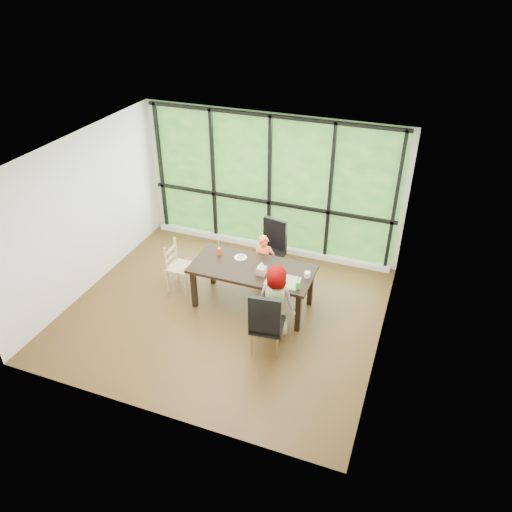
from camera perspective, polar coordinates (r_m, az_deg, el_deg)
name	(u,v)px	position (r m, az deg, el deg)	size (l,w,h in m)	color
ground	(225,311)	(8.26, -3.62, -6.36)	(5.00, 5.00, 0.00)	black
back_wall	(270,184)	(9.36, 1.67, 8.27)	(5.00, 5.00, 0.00)	silver
foliage_backdrop	(270,185)	(9.34, 1.63, 8.23)	(4.80, 0.02, 2.65)	#20531D
window_mullions	(269,185)	(9.31, 1.55, 8.14)	(4.80, 0.06, 2.65)	black
window_sill	(268,246)	(9.87, 1.37, 1.13)	(4.80, 0.12, 0.10)	silver
dining_table	(252,287)	(8.15, -0.41, -3.55)	(1.98, 0.93, 0.75)	black
chair_window_leather	(269,250)	(8.79, 1.54, 0.64)	(0.46, 0.46, 1.08)	black
chair_interior_leather	(267,321)	(7.20, 1.32, -7.45)	(0.46, 0.46, 1.08)	black
chair_end_beech	(181,267)	(8.60, -8.69, -1.25)	(0.42, 0.40, 0.90)	tan
child_toddler	(264,263)	(8.51, 0.92, -0.76)	(0.37, 0.25, 1.02)	orange
child_older	(276,301)	(7.47, 2.37, -5.23)	(0.58, 0.38, 1.20)	slate
placemat	(283,281)	(7.64, 3.10, -2.87)	(0.51, 0.37, 0.01)	tan
plate_far	(241,258)	(8.19, -1.79, -0.18)	(0.21, 0.21, 0.01)	white
plate_near	(278,281)	(7.62, 2.51, -2.91)	(0.27, 0.27, 0.02)	white
orange_cup	(219,251)	(8.28, -4.25, 0.55)	(0.07, 0.07, 0.11)	#DC460F
green_cup	(298,285)	(7.47, 4.85, -3.36)	(0.07, 0.07, 0.11)	#42D325
white_mug	(307,275)	(7.73, 5.93, -2.15)	(0.09, 0.09, 0.09)	white
tissue_box	(262,271)	(7.76, 0.64, -1.71)	(0.14, 0.14, 0.12)	tan
crepe_rolls_far	(241,256)	(8.18, -1.80, -0.03)	(0.10, 0.12, 0.04)	tan
crepe_rolls_near	(278,280)	(7.60, 2.51, -2.75)	(0.15, 0.12, 0.04)	tan
straw_white	(219,246)	(8.23, -4.27, 1.12)	(0.01, 0.01, 0.20)	white
straw_pink	(298,280)	(7.41, 4.88, -2.75)	(0.01, 0.01, 0.20)	pink
tissue	(262,265)	(7.69, 0.64, -0.99)	(0.12, 0.12, 0.11)	white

